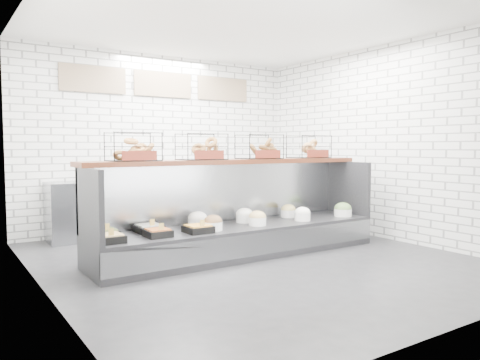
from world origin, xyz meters
TOP-DOWN VIEW (x-y plane):
  - ground at (0.00, 0.00)m, footprint 5.50×5.50m
  - room_shell at (0.00, 0.60)m, footprint 5.02×5.51m
  - display_case at (-0.01, 0.34)m, footprint 4.00×0.90m
  - bagel_shelf at (-0.01, 0.52)m, footprint 4.10×0.50m
  - prep_counter at (-0.00, 2.43)m, footprint 4.00×0.60m

SIDE VIEW (x-z plane):
  - ground at x=0.00m, z-range 0.00..0.00m
  - display_case at x=-0.01m, z-range -0.27..0.93m
  - prep_counter at x=0.00m, z-range -0.13..1.07m
  - bagel_shelf at x=-0.01m, z-range 1.18..1.58m
  - room_shell at x=0.00m, z-range 0.55..3.56m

